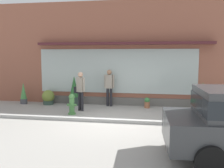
{
  "coord_description": "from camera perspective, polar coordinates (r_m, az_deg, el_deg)",
  "views": [
    {
      "loc": [
        1.52,
        -8.92,
        2.38
      ],
      "look_at": [
        -0.22,
        1.2,
        1.2
      ],
      "focal_mm": 40.9,
      "sensor_mm": 36.0,
      "label": 1
    }
  ],
  "objects": [
    {
      "name": "storefront",
      "position": [
        12.2,
        2.57,
        6.62
      ],
      "size": [
        14.0,
        0.81,
        4.9
      ],
      "color": "#935642",
      "rests_on": "ground_plane"
    },
    {
      "name": "potted_plant_window_center",
      "position": [
        12.21,
        -8.43,
        -1.6
      ],
      "size": [
        0.5,
        0.5,
        1.39
      ],
      "color": "#33473D",
      "rests_on": "ground_plane"
    },
    {
      "name": "curb_strip",
      "position": [
        9.15,
        -0.15,
        -8.14
      ],
      "size": [
        14.0,
        0.24,
        0.12
      ],
      "primitive_type": "cube",
      "color": "#B2B2AD",
      "rests_on": "ground_plane"
    },
    {
      "name": "potted_plant_by_entrance",
      "position": [
        12.64,
        -14.06,
        -2.89
      ],
      "size": [
        0.59,
        0.59,
        0.7
      ],
      "color": "#33473D",
      "rests_on": "ground_plane"
    },
    {
      "name": "potted_plant_window_right",
      "position": [
        11.81,
        19.61,
        -2.61
      ],
      "size": [
        0.36,
        0.36,
        1.2
      ],
      "color": "#9E6042",
      "rests_on": "ground_plane"
    },
    {
      "name": "ground_plane",
      "position": [
        9.35,
        0.07,
        -8.19
      ],
      "size": [
        60.0,
        60.0,
        0.0
      ],
      "primitive_type": "plane",
      "color": "#9E9B93"
    },
    {
      "name": "potted_plant_trailing_edge",
      "position": [
        11.59,
        7.85,
        -4.14
      ],
      "size": [
        0.24,
        0.24,
        0.48
      ],
      "color": "#9E6042",
      "rests_on": "ground_plane"
    },
    {
      "name": "pedestrian_passerby",
      "position": [
        11.77,
        -0.61,
        -0.17
      ],
      "size": [
        0.49,
        0.26,
        1.7
      ],
      "rotation": [
        0.0,
        0.0,
        6.09
      ],
      "color": "#232328",
      "rests_on": "ground_plane"
    },
    {
      "name": "potted_plant_doorstep",
      "position": [
        13.15,
        -19.17,
        -2.03
      ],
      "size": [
        0.33,
        0.33,
        1.04
      ],
      "color": "#4C4C51",
      "rests_on": "ground_plane"
    },
    {
      "name": "fire_hydrant",
      "position": [
        10.35,
        -8.98,
        -4.43
      ],
      "size": [
        0.39,
        0.35,
        0.83
      ],
      "color": "#4C8C47",
      "rests_on": "ground_plane"
    },
    {
      "name": "pedestrian_with_handbag",
      "position": [
        10.89,
        -7.11,
        -0.96
      ],
      "size": [
        0.59,
        0.44,
        1.66
      ],
      "rotation": [
        0.0,
        0.0,
        2.59
      ],
      "color": "#232328",
      "rests_on": "ground_plane"
    }
  ]
}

